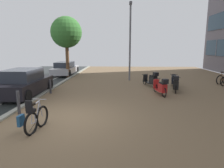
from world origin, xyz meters
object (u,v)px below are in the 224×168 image
object	(u,v)px
scooter_extra	(174,80)
parked_car_far	(65,68)
street_tree	(66,33)
bicycle_rack_09	(223,79)
lamp_post	(130,38)
bollard_far	(50,86)
scooter_mid	(152,80)
scooter_far	(176,84)
bicycle_foreground	(35,118)
scooter_near	(161,87)
bollard_near	(18,103)
parked_car_near	(24,83)

from	to	relation	value
scooter_extra	parked_car_far	distance (m)	10.39
scooter_extra	street_tree	size ratio (longest dim) A/B	0.33
bicycle_rack_09	parked_car_far	size ratio (longest dim) A/B	0.29
lamp_post	bollard_far	world-z (taller)	lamp_post
bicycle_rack_09	scooter_mid	world-z (taller)	scooter_mid
scooter_far	street_tree	world-z (taller)	street_tree
bicycle_foreground	scooter_mid	xyz separation A→B (m)	(4.76, 7.23, 0.07)
parked_car_far	street_tree	bearing A→B (deg)	-67.08
bicycle_rack_09	scooter_near	distance (m)	6.25
bollard_far	scooter_far	bearing A→B (deg)	5.89
scooter_mid	bollard_near	world-z (taller)	scooter_mid
lamp_post	bicycle_rack_09	bearing A→B (deg)	-11.11
bicycle_foreground	parked_car_far	size ratio (longest dim) A/B	0.32
scooter_extra	parked_car_near	bearing A→B (deg)	-161.10
bollard_near	scooter_near	bearing A→B (deg)	28.45
scooter_near	scooter_far	size ratio (longest dim) A/B	1.05
parked_car_far	street_tree	size ratio (longest dim) A/B	0.82
bicycle_foreground	bollard_far	distance (m)	5.16
bicycle_rack_09	street_tree	size ratio (longest dim) A/B	0.24
bicycle_rack_09	street_tree	xyz separation A→B (m)	(-11.94, 2.64, 3.48)
parked_car_far	bollard_near	size ratio (longest dim) A/B	4.55
bicycle_rack_09	scooter_far	xyz separation A→B (m)	(-4.08, -2.69, 0.12)
scooter_far	bollard_near	distance (m)	8.41
bicycle_foreground	lamp_post	distance (m)	10.71
bicycle_rack_09	parked_car_near	xyz separation A→B (m)	(-12.62, -3.91, 0.33)
lamp_post	parked_car_far	bearing A→B (deg)	152.96
scooter_mid	bollard_far	size ratio (longest dim) A/B	2.11
bicycle_rack_09	lamp_post	distance (m)	7.38
bicycle_foreground	bollard_far	world-z (taller)	bicycle_foreground
scooter_extra	lamp_post	world-z (taller)	lamp_post
scooter_far	parked_car_far	world-z (taller)	parked_car_far
scooter_mid	scooter_far	distance (m)	1.91
bicycle_foreground	bollard_far	size ratio (longest dim) A/B	1.71
bicycle_foreground	parked_car_near	distance (m)	5.22
scooter_extra	bicycle_rack_09	bearing A→B (deg)	13.08
scooter_mid	bollard_far	xyz separation A→B (m)	(-6.06, -2.24, -0.06)
bicycle_foreground	lamp_post	world-z (taller)	lamp_post
scooter_far	street_tree	xyz separation A→B (m)	(-7.86, 5.33, 3.36)
bicycle_foreground	scooter_near	size ratio (longest dim) A/B	0.76
scooter_extra	street_tree	xyz separation A→B (m)	(-8.22, 3.50, 3.43)
scooter_extra	street_tree	bearing A→B (deg)	156.95
scooter_near	parked_car_far	size ratio (longest dim) A/B	0.43
parked_car_far	bollard_far	world-z (taller)	parked_car_far
bicycle_rack_09	scooter_extra	xyz separation A→B (m)	(-3.72, -0.86, 0.05)
scooter_near	bollard_near	xyz separation A→B (m)	(-6.21, -3.37, 0.02)
scooter_far	parked_car_near	xyz separation A→B (m)	(-8.54, -1.22, 0.21)
bicycle_rack_09	street_tree	world-z (taller)	street_tree
scooter_mid	scooter_extra	xyz separation A→B (m)	(1.55, 0.34, -0.08)
scooter_extra	bollard_near	bearing A→B (deg)	-141.35
scooter_far	street_tree	bearing A→B (deg)	145.87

